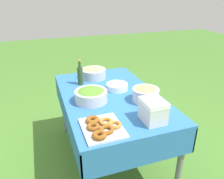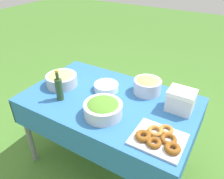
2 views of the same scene
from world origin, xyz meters
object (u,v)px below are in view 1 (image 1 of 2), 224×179
at_px(cooler_box, 153,111).
at_px(salad_bowl, 91,95).
at_px(donut_platter, 102,127).
at_px(pasta_bowl, 94,72).
at_px(plate_stack, 117,87).
at_px(bread_bowl, 146,93).
at_px(olive_oil_bottle, 80,75).

bearing_deg(cooler_box, salad_bowl, 37.21).
relative_size(donut_platter, cooler_box, 1.69).
height_order(pasta_bowl, donut_platter, pasta_bowl).
height_order(plate_stack, bread_bowl, bread_bowl).
distance_m(pasta_bowl, donut_platter, 1.03).
height_order(salad_bowl, cooler_box, cooler_box).
height_order(salad_bowl, pasta_bowl, pasta_bowl).
bearing_deg(salad_bowl, donut_platter, 175.12).
xyz_separation_m(olive_oil_bottle, bread_bowl, (-0.57, -0.46, -0.03)).
xyz_separation_m(pasta_bowl, cooler_box, (-1.02, -0.18, 0.02)).
relative_size(salad_bowl, olive_oil_bottle, 1.08).
relative_size(donut_platter, plate_stack, 1.56).
xyz_separation_m(salad_bowl, plate_stack, (0.17, -0.31, -0.03)).
xyz_separation_m(salad_bowl, olive_oil_bottle, (0.41, 0.01, 0.04)).
xyz_separation_m(plate_stack, bread_bowl, (-0.32, -0.15, 0.04)).
bearing_deg(salad_bowl, plate_stack, -61.49).
relative_size(salad_bowl, plate_stack, 1.35).
relative_size(salad_bowl, donut_platter, 0.87).
height_order(salad_bowl, donut_platter, salad_bowl).
bearing_deg(olive_oil_bottle, donut_platter, 177.96).
distance_m(salad_bowl, bread_bowl, 0.48).
distance_m(bread_bowl, cooler_box, 0.33).
bearing_deg(donut_platter, bread_bowl, -59.15).
bearing_deg(donut_platter, cooler_box, -92.47).
distance_m(salad_bowl, pasta_bowl, 0.58).
xyz_separation_m(plate_stack, olive_oil_bottle, (0.25, 0.32, 0.07)).
distance_m(plate_stack, cooler_box, 0.64).
distance_m(salad_bowl, olive_oil_bottle, 0.42).
bearing_deg(cooler_box, pasta_bowl, 10.21).
relative_size(plate_stack, cooler_box, 1.08).
height_order(donut_platter, cooler_box, cooler_box).
bearing_deg(olive_oil_bottle, salad_bowl, -178.94).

